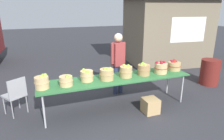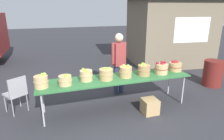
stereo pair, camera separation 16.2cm
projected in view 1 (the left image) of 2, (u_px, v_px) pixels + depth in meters
The scene contains 15 objects.
ground_plane at pixel (116, 107), 4.77m from camera, with size 40.00×40.00×0.00m, color #2D2D33.
market_table at pixel (117, 79), 4.55m from camera, with size 3.50×0.76×0.75m.
apple_basket_green_0 at pixel (42, 82), 3.92m from camera, with size 0.29×0.29×0.29m.
apple_basket_green_1 at pixel (66, 81), 4.07m from camera, with size 0.29×0.29×0.25m.
apple_basket_green_2 at pixel (87, 75), 4.33m from camera, with size 0.29×0.29×0.27m.
apple_basket_green_3 at pixel (107, 74), 4.40m from camera, with size 0.32×0.32×0.29m.
apple_basket_green_4 at pixel (126, 71), 4.57m from camera, with size 0.30×0.30×0.30m.
apple_basket_green_5 at pixel (144, 69), 4.71m from camera, with size 0.31×0.31×0.30m.
apple_basket_red_0 at pixel (161, 68), 4.84m from camera, with size 0.32×0.32×0.30m.
apple_basket_red_1 at pixel (174, 66), 5.08m from camera, with size 0.33×0.33×0.26m.
vendor_adult at pixel (118, 59), 5.27m from camera, with size 0.43×0.27×1.66m.
food_kiosk at pixel (166, 30), 8.34m from camera, with size 3.77×3.24×2.74m.
folding_chair at pixel (15, 93), 4.32m from camera, with size 0.55×0.55×0.86m.
trash_barrel at pixel (210, 72), 6.11m from camera, with size 0.56×0.56×0.78m, color maroon.
produce_crate at pixel (150, 106), 4.50m from camera, with size 0.34×0.34×0.34m, color tan.
Camera 1 is at (-1.57, -3.98, 2.30)m, focal length 31.95 mm.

